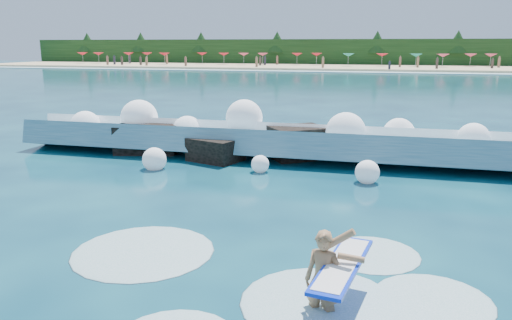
# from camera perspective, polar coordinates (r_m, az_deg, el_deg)

# --- Properties ---
(ground) EXTENTS (200.00, 200.00, 0.00)m
(ground) POSITION_cam_1_polar(r_m,az_deg,el_deg) (11.44, -9.99, -7.62)
(ground) COLOR #082A41
(ground) RESTS_ON ground
(beach) EXTENTS (140.00, 20.00, 0.40)m
(beach) POSITION_cam_1_polar(r_m,az_deg,el_deg) (87.87, 12.21, 10.30)
(beach) COLOR tan
(beach) RESTS_ON ground
(wet_band) EXTENTS (140.00, 5.00, 0.08)m
(wet_band) POSITION_cam_1_polar(r_m,az_deg,el_deg) (76.91, 11.74, 9.84)
(wet_band) COLOR silver
(wet_band) RESTS_ON ground
(treeline) EXTENTS (140.00, 4.00, 5.00)m
(treeline) POSITION_cam_1_polar(r_m,az_deg,el_deg) (97.79, 12.60, 11.88)
(treeline) COLOR black
(treeline) RESTS_ON ground
(breaking_wave) EXTENTS (17.93, 2.80, 1.55)m
(breaking_wave) POSITION_cam_1_polar(r_m,az_deg,el_deg) (18.30, 0.17, 2.15)
(breaking_wave) COLOR teal
(breaking_wave) RESTS_ON ground
(rock_cluster) EXTENTS (8.21, 3.28, 1.33)m
(rock_cluster) POSITION_cam_1_polar(r_m,az_deg,el_deg) (18.47, -4.92, 1.83)
(rock_cluster) COLOR black
(rock_cluster) RESTS_ON ground
(surfer_with_board) EXTENTS (1.00, 2.81, 1.58)m
(surfer_with_board) POSITION_cam_1_polar(r_m,az_deg,el_deg) (7.79, 8.15, -13.13)
(surfer_with_board) COLOR #9D6F49
(surfer_with_board) RESTS_ON ground
(wave_spray) EXTENTS (15.37, 4.35, 2.10)m
(wave_spray) POSITION_cam_1_polar(r_m,az_deg,el_deg) (18.30, -1.49, 3.57)
(wave_spray) COLOR white
(wave_spray) RESTS_ON ground
(surf_foam) EXTENTS (8.76, 5.65, 0.14)m
(surf_foam) POSITION_cam_1_polar(r_m,az_deg,el_deg) (8.84, 0.92, -13.87)
(surf_foam) COLOR silver
(surf_foam) RESTS_ON ground
(beach_umbrellas) EXTENTS (111.34, 6.74, 0.50)m
(beach_umbrellas) POSITION_cam_1_polar(r_m,az_deg,el_deg) (89.72, 12.26, 11.66)
(beach_umbrellas) COLOR red
(beach_umbrellas) RESTS_ON ground
(beachgoers) EXTENTS (93.52, 12.20, 1.94)m
(beachgoers) POSITION_cam_1_polar(r_m,az_deg,el_deg) (84.50, 11.80, 10.84)
(beachgoers) COLOR #3F332D
(beachgoers) RESTS_ON ground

